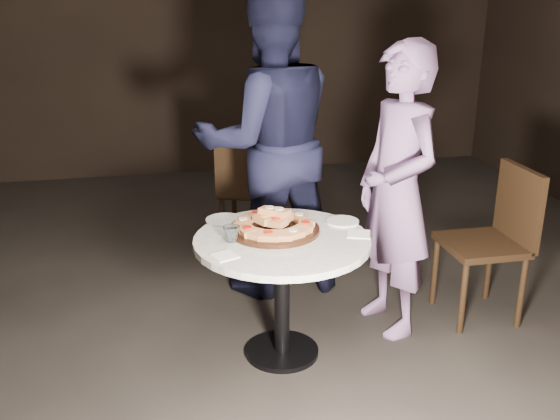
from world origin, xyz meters
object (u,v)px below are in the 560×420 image
table (282,260)px  focaccia_pile (274,222)px  chair_right (497,232)px  serving_board (274,230)px  diner_teal (397,192)px  water_glass (232,234)px  chair_far (250,183)px  diner_navy (268,143)px

table → focaccia_pile: focaccia_pile is taller
focaccia_pile → chair_right: bearing=3.6°
serving_board → chair_right: chair_right is taller
serving_board → diner_teal: diner_teal is taller
serving_board → focaccia_pile: (0.00, 0.00, 0.04)m
table → water_glass: bearing=178.4°
diner_teal → chair_right: bearing=78.8°
chair_far → chair_right: chair_far is taller
water_glass → chair_far: bearing=77.3°
table → focaccia_pile: 0.20m
table → serving_board: bearing=103.5°
serving_board → diner_teal: bearing=7.0°
diner_navy → table: bearing=79.0°
serving_board → chair_right: bearing=3.7°
chair_far → diner_navy: 0.69m
focaccia_pile → water_glass: 0.25m
table → serving_board: size_ratio=2.52×
chair_far → diner_navy: (0.03, -0.54, 0.42)m
table → chair_far: bearing=87.7°
water_glass → diner_navy: diner_navy is taller
serving_board → focaccia_pile: bearing=57.9°
serving_board → focaccia_pile: 0.04m
table → diner_teal: size_ratio=0.73×
table → chair_far: chair_far is taller
table → serving_board: 0.16m
serving_board → chair_far: chair_far is taller
table → chair_far: size_ratio=1.28×
chair_far → diner_teal: bearing=138.3°
water_glass → table: bearing=-1.6°
serving_board → water_glass: size_ratio=5.52×
chair_right → diner_navy: bearing=-117.9°
serving_board → chair_far: size_ratio=0.51×
water_glass → diner_navy: size_ratio=0.04×
water_glass → diner_navy: 0.92m
chair_right → focaccia_pile: bearing=-86.3°
focaccia_pile → water_glass: size_ratio=4.93×
serving_board → chair_right: size_ratio=0.52×
table → water_glass: water_glass is taller
water_glass → chair_far: (0.31, 1.36, -0.17)m
chair_right → diner_teal: size_ratio=0.56×
chair_far → diner_teal: (0.62, -1.19, 0.27)m
chair_right → table: bearing=-82.1°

